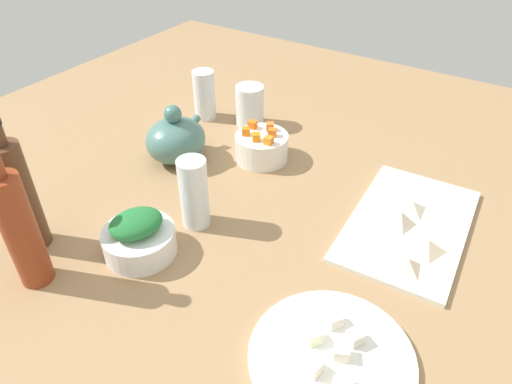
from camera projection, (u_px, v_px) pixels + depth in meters
The scene contains 27 objects.
tabletop at pixel (256, 216), 99.51cm from camera, with size 190.00×190.00×3.00cm, color #9E7A52.
cutting_board at pixel (408, 225), 94.35cm from camera, with size 35.65×21.82×1.00cm, color silver.
plate_tofu at pixel (331, 357), 70.01cm from camera, with size 25.00×25.00×1.20cm, color white.
bowl_greens at pixel (140, 242), 87.33cm from camera, with size 13.53×13.53×5.13cm, color white.
bowl_carrots at pixel (262, 147), 113.04cm from camera, with size 12.76×12.76×6.45cm, color white.
teapot at pixel (176, 139), 111.66cm from camera, with size 16.42×13.74×14.21cm.
bottle_0 at pixel (19, 229), 76.56cm from camera, with size 5.54×5.54×27.34cm.
bottle_1 at pixel (19, 195), 84.05cm from camera, with size 5.73×5.73×26.84cm.
drinking_glass_0 at pixel (250, 106), 125.80cm from camera, with size 7.55×7.55×10.94cm, color white.
drinking_glass_1 at pixel (194, 193), 91.17cm from camera, with size 5.71×5.71×14.97cm, color white.
drinking_glass_2 at pixel (204, 95), 128.22cm from camera, with size 5.96×5.96×13.47cm, color white.
carrot_cube_0 at pixel (256, 137), 108.72cm from camera, with size 1.80×1.80×1.80cm, color orange.
carrot_cube_1 at pixel (270, 126), 112.76cm from camera, with size 1.80×1.80×1.80cm, color orange.
carrot_cube_2 at pixel (272, 132), 110.44cm from camera, with size 1.80×1.80×1.80cm, color orange.
carrot_cube_3 at pixel (246, 131), 110.90cm from camera, with size 1.80×1.80×1.80cm, color orange.
carrot_cube_4 at pixel (252, 124), 113.54cm from camera, with size 1.80×1.80×1.80cm, color orange.
carrot_cube_5 at pixel (269, 140), 107.51cm from camera, with size 1.80×1.80×1.80cm, color orange.
chopped_greens_mound at pixel (136, 223), 84.63cm from camera, with size 9.87×8.03×3.85cm, color #237235.
tofu_cube_0 at pixel (313, 367), 66.76cm from camera, with size 2.20×2.20×2.20cm, color #F7E5CE.
tofu_cube_1 at pixel (313, 336), 70.99cm from camera, with size 2.20×2.20×2.20cm, color #EDF3CB.
tofu_cube_3 at pixel (341, 352), 68.75cm from camera, with size 2.20×2.20×2.20cm, color white.
tofu_cube_4 at pixel (334, 320), 73.38cm from camera, with size 2.20×2.20×2.20cm, color silver.
tofu_cube_5 at pixel (355, 337), 70.83cm from camera, with size 2.20×2.20×2.20cm, color white.
dumpling_0 at pixel (412, 206), 96.74cm from camera, with size 5.36×4.95×2.09cm, color beige.
dumpling_1 at pixel (400, 218), 92.75cm from camera, with size 4.95×4.87×3.16cm, color beige.
dumpling_2 at pixel (407, 264), 83.23cm from camera, with size 4.85×4.55×2.46cm, color beige.
dumpling_3 at pixel (427, 245), 86.80cm from camera, with size 5.72×4.99×2.72cm, color beige.
Camera 1 is at (-64.33, -41.43, 65.33)cm, focal length 32.95 mm.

